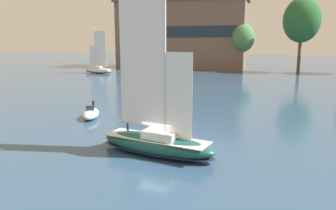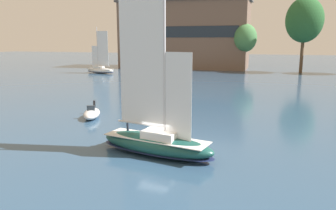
{
  "view_description": "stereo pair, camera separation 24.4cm",
  "coord_description": "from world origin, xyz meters",
  "px_view_note": "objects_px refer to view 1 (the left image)",
  "views": [
    {
      "loc": [
        8.24,
        -22.95,
        8.72
      ],
      "look_at": [
        0.0,
        3.0,
        3.36
      ],
      "focal_mm": 35.0,
      "sensor_mm": 36.0,
      "label": 1
    },
    {
      "loc": [
        8.48,
        -22.88,
        8.72
      ],
      "look_at": [
        0.0,
        3.0,
        3.36
      ],
      "focal_mm": 35.0,
      "sensor_mm": 36.0,
      "label": 2
    }
  ],
  "objects_px": {
    "sailboat_main": "(156,141)",
    "motor_tender": "(91,114)",
    "tree_shore_center": "(302,20)",
    "sailboat_moored_near_marina": "(98,70)",
    "tree_shore_right": "(243,38)"
  },
  "relations": [
    {
      "from": "tree_shore_center",
      "to": "sailboat_moored_near_marina",
      "type": "bearing_deg",
      "value": -160.86
    },
    {
      "from": "sailboat_main",
      "to": "motor_tender",
      "type": "distance_m",
      "value": 14.46
    },
    {
      "from": "sailboat_main",
      "to": "motor_tender",
      "type": "xyz_separation_m",
      "value": [
        -11.21,
        9.13,
        -0.52
      ]
    },
    {
      "from": "tree_shore_center",
      "to": "motor_tender",
      "type": "height_order",
      "value": "tree_shore_center"
    },
    {
      "from": "sailboat_moored_near_marina",
      "to": "motor_tender",
      "type": "relative_size",
      "value": 2.64
    },
    {
      "from": "sailboat_main",
      "to": "tree_shore_center",
      "type": "bearing_deg",
      "value": 78.51
    },
    {
      "from": "sailboat_main",
      "to": "sailboat_moored_near_marina",
      "type": "xyz_separation_m",
      "value": [
        -36.93,
        56.27,
        -0.07
      ]
    },
    {
      "from": "tree_shore_center",
      "to": "tree_shore_right",
      "type": "bearing_deg",
      "value": 176.17
    },
    {
      "from": "tree_shore_center",
      "to": "sailboat_moored_near_marina",
      "type": "distance_m",
      "value": 56.63
    },
    {
      "from": "sailboat_main",
      "to": "motor_tender",
      "type": "relative_size",
      "value": 2.84
    },
    {
      "from": "tree_shore_right",
      "to": "sailboat_moored_near_marina",
      "type": "relative_size",
      "value": 1.09
    },
    {
      "from": "tree_shore_right",
      "to": "tree_shore_center",
      "type": "bearing_deg",
      "value": -3.83
    },
    {
      "from": "tree_shore_right",
      "to": "sailboat_moored_near_marina",
      "type": "distance_m",
      "value": 42.18
    },
    {
      "from": "sailboat_moored_near_marina",
      "to": "sailboat_main",
      "type": "bearing_deg",
      "value": -56.73
    },
    {
      "from": "tree_shore_center",
      "to": "motor_tender",
      "type": "relative_size",
      "value": 4.3
    }
  ]
}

